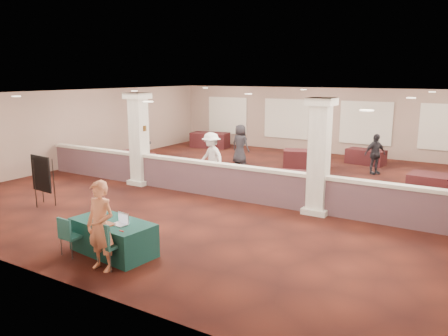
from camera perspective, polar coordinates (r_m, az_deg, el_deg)
The scene contains 33 objects.
ground at distance 15.07m, azimuth 3.07°, elevation -2.55°, with size 16.00×16.00×0.00m, color #401710.
wall_back at distance 22.09m, azimuth 12.98°, elevation 6.04°, with size 16.00×0.04×3.20m, color gray.
wall_front at distance 8.68m, azimuth -22.55°, elevation -3.54°, with size 16.00×0.04×3.20m, color gray.
wall_left at distance 19.77m, azimuth -17.89°, elevation 5.10°, with size 0.04×16.00×3.20m, color gray.
ceiling at distance 14.60m, azimuth 3.21°, elevation 9.70°, with size 16.00×16.00×0.02m, color white.
partition_wall at distance 13.66m, azimuth 0.13°, elevation -1.61°, with size 15.60×0.28×1.10m.
column_left at distance 15.52m, azimuth -11.04°, elevation 3.84°, with size 0.72×0.72×3.20m.
column_right at distance 12.21m, azimuth 12.31°, elevation 1.60°, with size 0.72×0.72×3.20m.
sconce_left at distance 15.66m, azimuth -11.86°, elevation 5.22°, with size 0.12×0.12×0.18m.
sconce_right at distance 15.29m, azimuth -10.31°, elevation 5.12°, with size 0.12×0.12×0.18m.
near_table at distance 9.84m, azimuth -14.27°, elevation -8.75°, with size 1.88×0.94×0.72m, color #0D3231.
conf_chair_main at distance 9.08m, azimuth -14.96°, elevation -9.16°, with size 0.54×0.55×0.97m.
conf_chair_side at distance 9.92m, azimuth -19.56°, elevation -8.02°, with size 0.45×0.45×0.86m.
easel_board at distance 13.83m, azimuth -22.77°, elevation -0.75°, with size 0.89×0.47×1.50m.
woman at distance 8.93m, azimuth -15.81°, elevation -7.30°, with size 0.65×0.43×1.81m, color #EF9E68.
far_table_front_left at distance 18.23m, azimuth -11.29°, elevation 0.94°, with size 1.75×0.88×0.71m, color black.
far_table_front_center at distance 14.54m, azimuth 9.78°, elevation -1.85°, with size 1.70×0.85×0.69m, color black.
far_table_front_right at distance 14.84m, azimuth 26.74°, elevation -2.46°, with size 2.00×1.00×0.81m, color black.
far_table_back_left at distance 23.35m, azimuth -1.84°, elevation 3.68°, with size 1.96×0.98×0.80m, color black.
far_table_back_center at distance 18.56m, azimuth 10.59°, elevation 1.18°, with size 1.79×0.89×0.72m, color black.
far_table_back_right at distance 19.89m, azimuth 18.02°, elevation 1.40°, with size 1.59×0.80×0.65m, color black.
attendee_a at distance 19.36m, azimuth -10.65°, elevation 3.02°, with size 0.79×0.44×1.65m, color black.
attendee_b at distance 15.60m, azimuth -1.67°, elevation 1.37°, with size 1.16×0.53×1.81m, color silver.
attendee_c at distance 17.94m, azimuth 19.11°, elevation 1.74°, with size 0.93×0.44×1.58m, color black.
attendee_d at distance 18.95m, azimuth 2.13°, elevation 3.12°, with size 0.84×0.46×1.71m, color black.
laptop_base at distance 9.46m, azimuth -13.50°, elevation -7.17°, with size 0.33×0.23×0.02m, color silver.
laptop_screen at distance 9.49m, azimuth -13.00°, elevation -6.33°, with size 0.33×0.01×0.22m, color silver.
screen_glow at distance 9.49m, azimuth -13.02°, elevation -6.42°, with size 0.30×0.00×0.19m, color silver.
knitting at distance 9.54m, azimuth -15.38°, elevation -7.08°, with size 0.40×0.30×0.03m, color #C2581F.
yarn_cream at distance 10.07m, azimuth -16.77°, elevation -5.91°, with size 0.11×0.11×0.11m, color beige.
yarn_red at distance 10.27m, azimuth -16.58°, elevation -5.58°, with size 0.10×0.10×0.10m, color maroon.
yarn_grey at distance 10.11m, azimuth -15.43°, elevation -5.77°, with size 0.10×0.10×0.10m, color #525257.
scissors at distance 9.07m, azimuth -13.23°, elevation -8.02°, with size 0.12×0.03×0.01m, color #B01213.
Camera 1 is at (6.82, -12.89, 3.79)m, focal length 35.00 mm.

